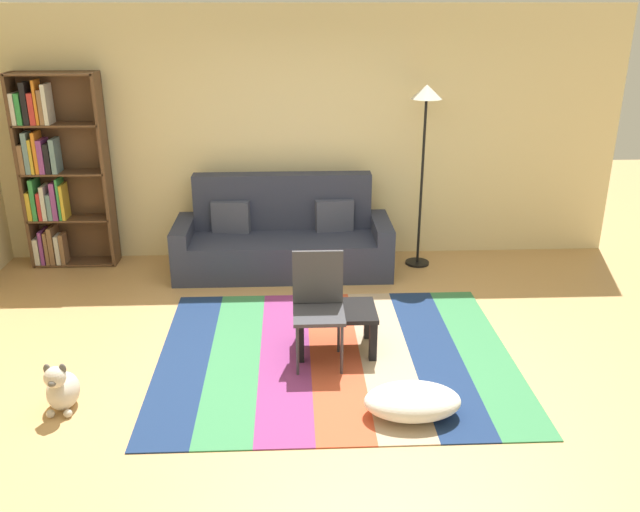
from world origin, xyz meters
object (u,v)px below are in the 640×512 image
(pouf, at_px, (412,401))
(folding_chair, at_px, (318,299))
(couch, at_px, (283,240))
(tv_remote, at_px, (331,307))
(coffee_table, at_px, (335,317))
(dog, at_px, (62,389))
(standing_lamp, at_px, (425,117))
(bookshelf, at_px, (54,174))

(pouf, relative_size, folding_chair, 0.75)
(pouf, xyz_separation_m, folding_chair, (-0.62, 0.83, 0.42))
(couch, height_order, tv_remote, couch)
(coffee_table, height_order, dog, dog)
(folding_chair, bearing_deg, standing_lamp, 119.37)
(couch, distance_m, folding_chair, 1.97)
(coffee_table, bearing_deg, pouf, -63.75)
(coffee_table, bearing_deg, bookshelf, 143.70)
(coffee_table, distance_m, folding_chair, 0.30)
(couch, bearing_deg, coffee_table, -76.34)
(tv_remote, bearing_deg, standing_lamp, 80.47)
(couch, xyz_separation_m, dog, (-1.55, -2.56, -0.18))
(couch, distance_m, bookshelf, 2.51)
(dog, distance_m, tv_remote, 2.12)
(bookshelf, xyz_separation_m, tv_remote, (2.80, -2.06, -0.62))
(pouf, bearing_deg, bookshelf, 137.39)
(standing_lamp, relative_size, folding_chair, 2.15)
(dog, distance_m, standing_lamp, 4.27)
(standing_lamp, bearing_deg, coffee_table, -118.67)
(pouf, bearing_deg, standing_lamp, 78.92)
(dog, xyz_separation_m, standing_lamp, (3.02, 2.65, 1.45))
(couch, relative_size, bookshelf, 1.10)
(pouf, bearing_deg, tv_remote, 117.35)
(dog, bearing_deg, coffee_table, 20.85)
(bookshelf, relative_size, standing_lamp, 1.06)
(folding_chair, bearing_deg, coffee_table, 102.32)
(bookshelf, bearing_deg, coffee_table, -36.30)
(coffee_table, relative_size, folding_chair, 0.74)
(couch, height_order, folding_chair, couch)
(couch, xyz_separation_m, folding_chair, (0.29, -1.94, 0.20))
(bookshelf, height_order, folding_chair, bookshelf)
(coffee_table, relative_size, standing_lamp, 0.34)
(coffee_table, bearing_deg, standing_lamp, 61.33)
(coffee_table, xyz_separation_m, folding_chair, (-0.14, -0.13, 0.23))
(coffee_table, distance_m, tv_remote, 0.09)
(coffee_table, bearing_deg, folding_chair, -137.26)
(pouf, xyz_separation_m, tv_remote, (-0.51, 0.99, 0.27))
(coffee_table, distance_m, standing_lamp, 2.52)
(standing_lamp, xyz_separation_m, tv_remote, (-1.07, -1.87, -1.23))
(bookshelf, relative_size, dog, 5.17)
(pouf, distance_m, folding_chair, 1.12)
(dog, bearing_deg, standing_lamp, 41.23)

